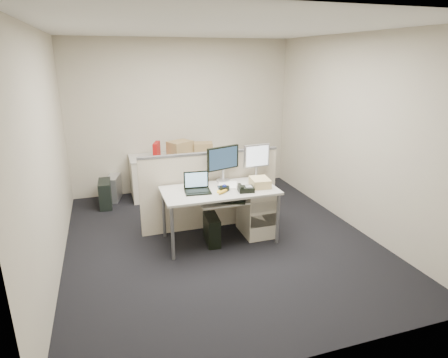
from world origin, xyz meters
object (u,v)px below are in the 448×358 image
object	(u,v)px
desk_phone	(246,189)
laptop	(198,183)
desk	(220,194)
monitor_main	(223,164)

from	to	relation	value
desk_phone	laptop	bearing A→B (deg)	172.20
laptop	desk_phone	world-z (taller)	laptop
desk	monitor_main	bearing A→B (deg)	64.89
laptop	desk_phone	xyz separation A→B (m)	(0.60, -0.16, -0.09)
desk_phone	monitor_main	bearing A→B (deg)	113.83
desk	desk_phone	bearing A→B (deg)	-30.96
laptop	desk	bearing A→B (deg)	9.48
monitor_main	desk_phone	world-z (taller)	monitor_main
monitor_main	desk_phone	distance (m)	0.57
desk	monitor_main	xyz separation A→B (m)	(0.15, 0.32, 0.31)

